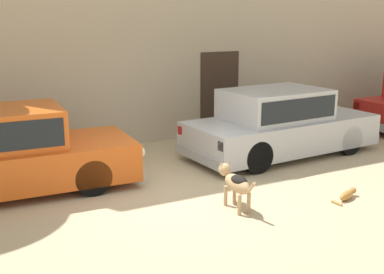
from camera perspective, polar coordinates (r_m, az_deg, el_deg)
name	(u,v)px	position (r m, az deg, el deg)	size (l,w,h in m)	color
ground_plane	(174,193)	(8.64, -2.05, -6.43)	(80.00, 80.00, 0.00)	tan
parked_sedan_nearest	(4,152)	(9.00, -20.84, -1.66)	(4.56, 1.88, 1.48)	#D15619
parked_sedan_second	(279,122)	(10.88, 10.02, 1.68)	(4.51, 2.01, 1.46)	#B2B5BA
stray_dog_spotted	(235,182)	(7.86, 5.03, -5.16)	(0.25, 1.09, 0.68)	tan
stray_cat	(347,195)	(8.71, 17.48, -6.37)	(0.60, 0.33, 0.16)	#B77F3D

